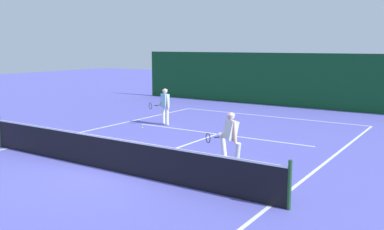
# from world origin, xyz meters

# --- Properties ---
(ground_plane) EXTENTS (80.00, 80.00, 0.00)m
(ground_plane) POSITION_xyz_m (0.00, 0.00, 0.00)
(ground_plane) COLOR #5657BB
(court_line_baseline_far) EXTENTS (9.74, 0.10, 0.01)m
(court_line_baseline_far) POSITION_xyz_m (0.00, 11.24, 0.00)
(court_line_baseline_far) COLOR white
(court_line_baseline_far) RESTS_ON ground_plane
(court_line_sideline_left) EXTENTS (0.10, 22.48, 0.01)m
(court_line_sideline_left) POSITION_xyz_m (-4.87, 0.00, 0.00)
(court_line_sideline_left) COLOR white
(court_line_sideline_left) RESTS_ON ground_plane
(court_line_sideline_right) EXTENTS (0.10, 22.48, 0.01)m
(court_line_sideline_right) POSITION_xyz_m (4.87, 0.00, 0.00)
(court_line_sideline_right) COLOR white
(court_line_sideline_right) RESTS_ON ground_plane
(court_line_service) EXTENTS (7.94, 0.10, 0.01)m
(court_line_service) POSITION_xyz_m (0.00, 6.08, 0.00)
(court_line_service) COLOR white
(court_line_service) RESTS_ON ground_plane
(court_line_centre) EXTENTS (0.10, 6.40, 0.01)m
(court_line_centre) POSITION_xyz_m (0.00, 3.20, 0.00)
(court_line_centre) COLOR white
(court_line_centre) RESTS_ON ground_plane
(tennis_net) EXTENTS (10.67, 0.09, 1.12)m
(tennis_net) POSITION_xyz_m (0.00, 0.00, 0.50)
(tennis_net) COLOR #1E4723
(tennis_net) RESTS_ON ground_plane
(player_near) EXTENTS (1.18, 0.80, 1.64)m
(player_near) POSITION_xyz_m (2.65, 2.21, 0.90)
(player_near) COLOR silver
(player_near) RESTS_ON ground_plane
(player_far) EXTENTS (0.97, 0.82, 1.63)m
(player_far) POSITION_xyz_m (-2.98, 6.54, 0.90)
(player_far) COLOR silver
(player_far) RESTS_ON ground_plane
(tennis_ball) EXTENTS (0.07, 0.07, 0.07)m
(tennis_ball) POSITION_xyz_m (-3.30, 5.33, 0.03)
(tennis_ball) COLOR #D1E033
(tennis_ball) RESTS_ON ground_plane
(back_fence_windscreen) EXTENTS (21.08, 0.12, 3.10)m
(back_fence_windscreen) POSITION_xyz_m (0.00, 15.15, 1.55)
(back_fence_windscreen) COLOR #10421E
(back_fence_windscreen) RESTS_ON ground_plane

